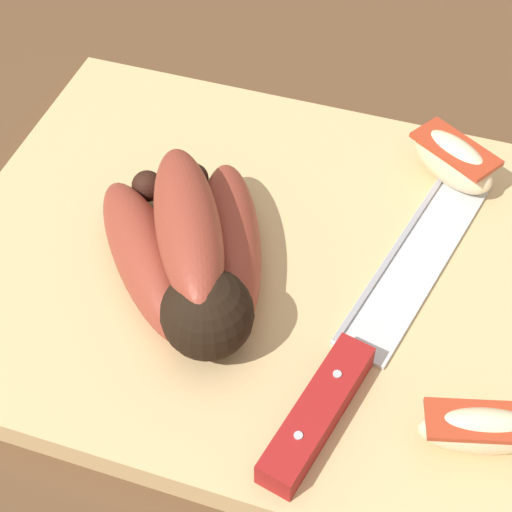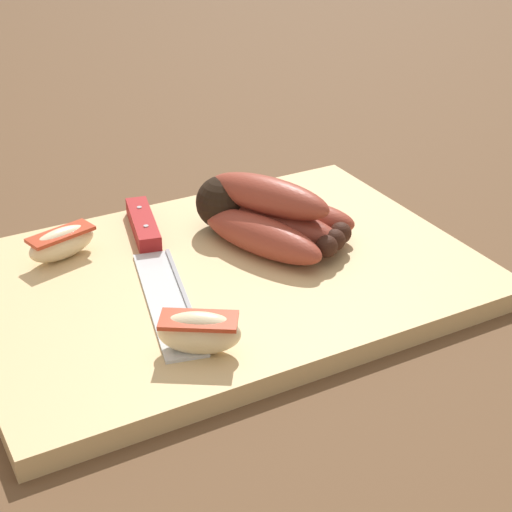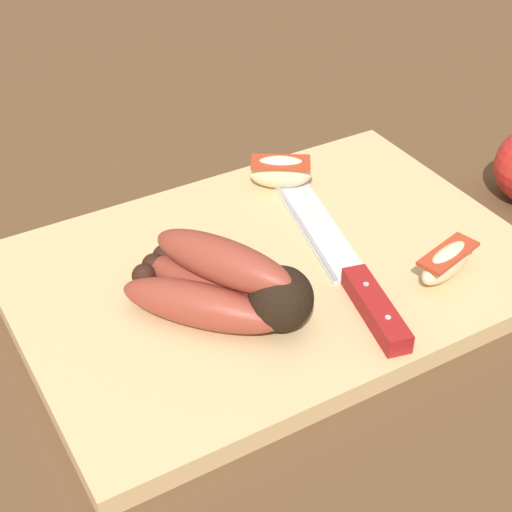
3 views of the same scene
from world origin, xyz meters
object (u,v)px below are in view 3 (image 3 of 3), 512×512
at_px(chefs_knife, 353,277).
at_px(apple_wedge_middle, 280,171).
at_px(apple_wedge_near, 447,262).
at_px(banana_bunch, 227,283).

distance_m(chefs_knife, apple_wedge_middle, 0.17).
height_order(chefs_knife, apple_wedge_near, apple_wedge_near).
relative_size(chefs_knife, apple_wedge_near, 3.80).
distance_m(banana_bunch, apple_wedge_middle, 0.20).
distance_m(apple_wedge_near, apple_wedge_middle, 0.21).
height_order(apple_wedge_near, apple_wedge_middle, apple_wedge_middle).
bearing_deg(chefs_knife, banana_bunch, -13.32).
bearing_deg(banana_bunch, apple_wedge_near, 162.28).
height_order(chefs_knife, apple_wedge_middle, apple_wedge_middle).
relative_size(banana_bunch, apple_wedge_middle, 2.36).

